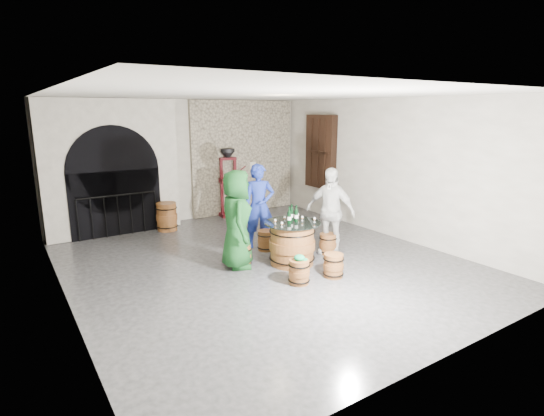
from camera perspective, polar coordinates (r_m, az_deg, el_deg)
ground at (r=8.42m, az=-1.19°, el=-7.30°), size 8.00×8.00×0.00m
wall_back at (r=11.56m, az=-11.86°, el=6.18°), size 8.00×0.00×8.00m
wall_front at (r=5.15m, az=23.09°, el=-2.98°), size 8.00×0.00×8.00m
wall_left at (r=6.87m, az=-26.86°, el=0.47°), size 0.00×8.00×8.00m
wall_right at (r=10.28m, az=15.62°, el=5.15°), size 0.00×8.00×8.00m
ceiling at (r=7.90m, az=-1.30°, el=15.02°), size 8.00×8.00×0.00m
stone_facing_panel at (r=12.28m, az=-3.87°, el=6.81°), size 3.20×0.12×3.18m
arched_opening at (r=10.77m, az=-20.80°, el=5.02°), size 3.10×0.60×3.19m
shuttered_window at (r=11.88m, az=6.54°, el=7.52°), size 0.23×1.10×2.00m
barrel_table at (r=8.23m, az=2.72°, el=-4.77°), size 1.08×1.08×0.83m
barrel_stool_left at (r=8.16m, az=-4.08°, el=-6.42°), size 0.38×0.38×0.43m
barrel_stool_far at (r=9.07m, az=-0.81°, el=-4.38°), size 0.38×0.38×0.43m
barrel_stool_right at (r=8.92m, az=7.52°, el=-4.79°), size 0.38×0.38×0.43m
barrel_stool_near_right at (r=7.73m, az=8.26°, el=-7.67°), size 0.38×0.38×0.43m
barrel_stool_near_left at (r=7.38m, az=3.67°, el=-8.57°), size 0.38×0.38×0.43m
green_cap at (r=7.29m, az=3.73°, el=-6.69°), size 0.23×0.19×0.10m
person_green at (r=7.95m, az=-4.77°, el=-1.54°), size 0.89×1.07×1.86m
person_blue at (r=9.13m, az=-1.76°, el=0.26°), size 0.78×0.68×1.82m
person_white at (r=8.76m, az=7.82°, el=-0.43°), size 0.84×1.15×1.81m
wine_bottle_left at (r=8.00m, az=2.34°, el=-1.18°), size 0.08×0.08×0.32m
wine_bottle_center at (r=8.14m, az=3.29°, el=-0.94°), size 0.08×0.08×0.32m
wine_bottle_right at (r=8.21m, az=2.65°, el=-0.81°), size 0.08×0.08×0.32m
tasting_glass_a at (r=7.76m, az=1.33°, el=-2.24°), size 0.05×0.05×0.10m
tasting_glass_b at (r=8.22m, az=4.09°, el=-1.41°), size 0.05×0.05×0.10m
tasting_glass_c at (r=8.18m, az=1.71°, el=-1.46°), size 0.05×0.05×0.10m
tasting_glass_d at (r=8.42m, az=3.51°, el=-1.05°), size 0.05×0.05×0.10m
tasting_glass_e at (r=8.13m, az=5.74°, el=-1.60°), size 0.05×0.05×0.10m
tasting_glass_f at (r=7.96m, az=0.43°, el=-1.86°), size 0.05×0.05×0.10m
side_barrel at (r=10.83m, az=-13.96°, el=-1.14°), size 0.52×0.52×0.70m
corking_press at (r=11.84m, az=-5.89°, el=4.11°), size 0.79×0.47×1.89m
control_box at (r=12.36m, az=-2.66°, el=5.70°), size 0.18×0.10×0.22m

